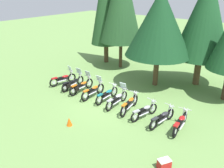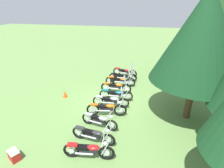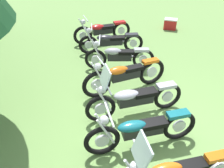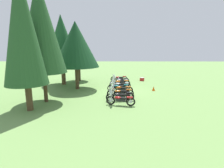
{
  "view_description": "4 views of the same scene",
  "coord_description": "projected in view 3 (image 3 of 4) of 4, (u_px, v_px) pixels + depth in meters",
  "views": [
    {
      "loc": [
        8.76,
        -10.64,
        7.2
      ],
      "look_at": [
        -0.5,
        0.73,
        0.97
      ],
      "focal_mm": 38.29,
      "sensor_mm": 36.0,
      "label": 1
    },
    {
      "loc": [
        10.2,
        2.05,
        6.13
      ],
      "look_at": [
        -1.17,
        -0.33,
        0.82
      ],
      "focal_mm": 28.97,
      "sensor_mm": 36.0,
      "label": 2
    },
    {
      "loc": [
        -3.42,
        1.37,
        3.69
      ],
      "look_at": [
        0.76,
        0.44,
        0.77
      ],
      "focal_mm": 37.34,
      "sensor_mm": 36.0,
      "label": 3
    },
    {
      "loc": [
        -17.61,
        0.6,
        4.29
      ],
      "look_at": [
        -1.06,
        0.77,
        0.9
      ],
      "focal_mm": 28.18,
      "sensor_mm": 36.0,
      "label": 4
    }
  ],
  "objects": [
    {
      "name": "motorcycle_7",
      "position": [
        119.0,
        56.0,
        7.01
      ],
      "size": [
        0.76,
        2.09,
        0.99
      ],
      "rotation": [
        0.0,
        0.0,
        1.36
      ],
      "color": "black",
      "rests_on": "ground_plane"
    },
    {
      "name": "ground_plane",
      "position": [
        139.0,
        130.0,
        5.08
      ],
      "size": [
        80.0,
        80.0,
        0.0
      ],
      "primitive_type": "plane",
      "color": "#6B934C"
    },
    {
      "name": "motorcycle_6",
      "position": [
        125.0,
        75.0,
        6.06
      ],
      "size": [
        0.68,
        2.34,
        1.03
      ],
      "rotation": [
        0.0,
        0.0,
        1.74
      ],
      "color": "black",
      "rests_on": "ground_plane"
    },
    {
      "name": "motorcycle_4",
      "position": [
        141.0,
        130.0,
        4.47
      ],
      "size": [
        0.66,
        2.3,
        1.0
      ],
      "rotation": [
        0.0,
        0.0,
        1.6
      ],
      "color": "black",
      "rests_on": "ground_plane"
    },
    {
      "name": "motorcycle_8",
      "position": [
        111.0,
        41.0,
        7.93
      ],
      "size": [
        0.63,
        2.22,
        0.99
      ],
      "rotation": [
        0.0,
        0.0,
        1.45
      ],
      "color": "black",
      "rests_on": "ground_plane"
    },
    {
      "name": "motorcycle_5",
      "position": [
        134.0,
        98.0,
        5.24
      ],
      "size": [
        0.76,
        2.33,
        1.36
      ],
      "rotation": [
        0.0,
        0.0,
        1.63
      ],
      "color": "black",
      "rests_on": "ground_plane"
    },
    {
      "name": "motorcycle_9",
      "position": [
        102.0,
        31.0,
        8.7
      ],
      "size": [
        0.7,
        2.22,
        1.01
      ],
      "rotation": [
        0.0,
        0.0,
        1.69
      ],
      "color": "black",
      "rests_on": "ground_plane"
    },
    {
      "name": "picnic_cooler",
      "position": [
        170.0,
        24.0,
        9.96
      ],
      "size": [
        0.57,
        0.63,
        0.44
      ],
      "color": "red",
      "rests_on": "ground_plane"
    }
  ]
}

